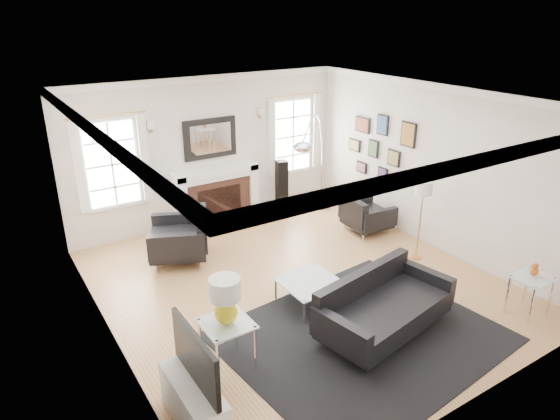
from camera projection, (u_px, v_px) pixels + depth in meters
floor at (299, 284)px, 7.62m from camera, size 6.00×6.00×0.00m
back_wall at (210, 151)px, 9.43m from camera, size 5.50×0.04×2.80m
front_wall at (480, 293)px, 4.76m from camera, size 5.50×0.04×2.80m
left_wall at (104, 244)px, 5.72m from camera, size 0.04×6.00×2.80m
right_wall at (433, 167)px, 8.47m from camera, size 0.04×6.00×2.80m
ceiling at (302, 99)px, 6.57m from camera, size 5.50×6.00×0.02m
crown_molding at (302, 104)px, 6.59m from camera, size 5.50×6.00×0.12m
fireplace at (217, 197)px, 9.59m from camera, size 1.70×0.69×1.11m
mantel_mirror at (210, 138)px, 9.30m from camera, size 1.05×0.07×0.75m
window_left at (112, 164)px, 8.45m from camera, size 1.24×0.15×1.62m
window_right at (292, 136)px, 10.29m from camera, size 1.24×0.15×1.62m
gallery_wall at (379, 144)px, 9.41m from camera, size 0.04×1.73×1.29m
tv_unit at (194, 397)px, 4.95m from camera, size 0.35×1.00×1.09m
area_rug at (362, 337)px, 6.39m from camera, size 3.53×3.04×0.01m
sofa at (381, 307)px, 6.42m from camera, size 2.04×1.20×0.63m
armchair_left at (182, 238)px, 8.23m from camera, size 1.24×1.30×0.69m
armchair_right at (365, 215)px, 9.31m from camera, size 0.83×0.91×0.57m
coffee_table at (310, 284)px, 7.01m from camera, size 0.79×0.79×0.35m
side_table_left at (227, 331)px, 5.69m from camera, size 0.55×0.55×0.61m
nesting_table at (531, 284)px, 6.73m from camera, size 0.52×0.44×0.57m
gourd_lamp at (225, 298)px, 5.52m from camera, size 0.36×0.36×0.57m
orange_vase at (534, 270)px, 6.65m from camera, size 0.12×0.12×0.19m
arc_floor_lamp at (313, 164)px, 9.38m from camera, size 1.54×1.43×2.19m
stick_floor_lamp at (423, 192)px, 7.96m from camera, size 0.28×0.28×1.37m
speaker_tower at (282, 186)px, 10.18m from camera, size 0.26×0.26×1.07m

